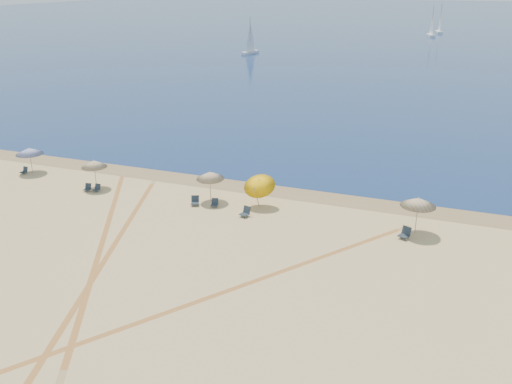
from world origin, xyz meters
TOP-DOWN VIEW (x-y plane):
  - ocean at (0.00, 225.00)m, footprint 500.00×500.00m
  - wet_sand at (0.00, 24.00)m, footprint 500.00×500.00m
  - umbrella_0 at (-20.83, 20.68)m, footprint 2.28×2.28m
  - umbrella_1 at (-13.41, 19.49)m, footprint 2.01×2.01m
  - umbrella_2 at (-3.67, 20.14)m, footprint 2.07×2.09m
  - umbrella_3 at (0.09, 20.37)m, footprint 2.30×2.27m
  - umbrella_4 at (11.23, 19.81)m, footprint 2.28×2.28m
  - chair_0 at (-21.25, 20.21)m, footprint 0.57×0.64m
  - chair_1 at (-13.68, 18.71)m, footprint 0.58×0.65m
  - chair_2 at (-12.92, 18.87)m, footprint 0.50×0.59m
  - chair_3 at (-4.46, 19.09)m, footprint 0.78×0.83m
  - chair_4 at (-2.99, 19.33)m, footprint 0.60×0.67m
  - chair_5 at (-0.22, 18.48)m, footprint 0.76×0.82m
  - chair_6 at (10.69, 18.86)m, footprint 0.83×0.89m
  - sailboat_0 at (-31.42, 100.73)m, footprint 2.39×5.31m
  - sailboat_1 at (3.10, 153.99)m, footprint 2.86×5.77m
  - sailboat_2 at (4.70, 165.14)m, footprint 2.59×5.79m
  - tire_tracks at (-3.64, 10.17)m, footprint 49.23×42.97m

SIDE VIEW (x-z plane):
  - tire_tracks at x=-3.64m, z-range 0.00..0.00m
  - wet_sand at x=0.00m, z-range 0.00..0.00m
  - ocean at x=0.00m, z-range 0.01..0.01m
  - chair_2 at x=-12.92m, z-range -0.04..0.55m
  - chair_1 at x=-13.68m, z-range -0.04..0.55m
  - chair_4 at x=-2.99m, z-range -0.04..0.56m
  - chair_0 at x=-21.25m, z-range -0.04..0.56m
  - chair_3 at x=-4.46m, z-range -0.04..0.64m
  - chair_5 at x=-0.22m, z-range -0.04..0.66m
  - chair_6 at x=10.69m, z-range -0.04..0.69m
  - umbrella_3 at x=0.09m, z-range 0.51..3.16m
  - umbrella_0 at x=-20.83m, z-range 0.79..3.07m
  - umbrella_1 at x=-13.41m, z-range 0.85..3.23m
  - umbrella_2 at x=-3.67m, z-range 0.86..3.28m
  - umbrella_4 at x=11.23m, z-range 0.94..3.51m
  - sailboat_0 at x=-31.42m, z-range -1.52..6.16m
  - sailboat_1 at x=3.10m, z-range -1.65..6.69m
  - sailboat_2 at x=4.70m, z-range -1.65..6.71m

